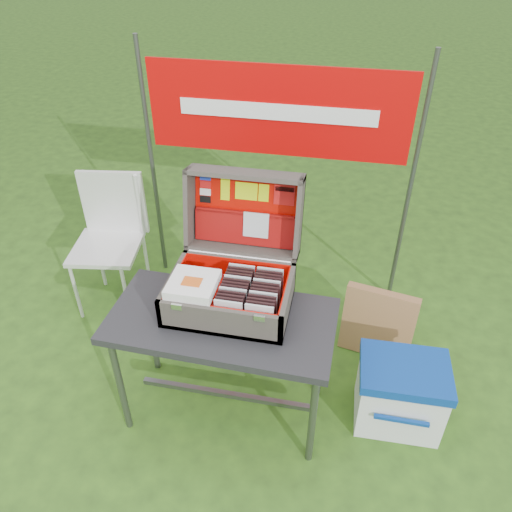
% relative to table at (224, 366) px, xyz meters
% --- Properties ---
extents(ground, '(80.00, 80.00, 0.00)m').
position_rel_table_xyz_m(ground, '(0.06, 0.09, -0.34)').
color(ground, '#294617').
rests_on(ground, ground).
extents(table, '(1.11, 0.58, 0.69)m').
position_rel_table_xyz_m(table, '(0.00, 0.00, 0.00)').
color(table, '#28282C').
rests_on(table, ground).
extents(table_top, '(1.11, 0.58, 0.04)m').
position_rel_table_xyz_m(table_top, '(0.00, 0.00, 0.32)').
color(table_top, '#28282C').
rests_on(table_top, ground).
extents(table_leg_fl, '(0.04, 0.04, 0.65)m').
position_rel_table_xyz_m(table_leg_fl, '(-0.49, -0.21, -0.02)').
color(table_leg_fl, '#59595B').
rests_on(table_leg_fl, ground).
extents(table_leg_fr, '(0.04, 0.04, 0.65)m').
position_rel_table_xyz_m(table_leg_fr, '(0.49, -0.21, -0.02)').
color(table_leg_fr, '#59595B').
rests_on(table_leg_fr, ground).
extents(table_leg_bl, '(0.04, 0.04, 0.65)m').
position_rel_table_xyz_m(table_leg_bl, '(-0.49, 0.21, -0.02)').
color(table_leg_bl, '#59595B').
rests_on(table_leg_bl, ground).
extents(table_leg_br, '(0.04, 0.04, 0.65)m').
position_rel_table_xyz_m(table_leg_br, '(0.49, 0.21, -0.02)').
color(table_leg_br, '#59595B').
rests_on(table_leg_br, ground).
extents(table_brace, '(0.95, 0.03, 0.03)m').
position_rel_table_xyz_m(table_brace, '(-0.00, 0.00, -0.22)').
color(table_brace, '#59595B').
rests_on(table_brace, ground).
extents(suitcase, '(0.59, 0.58, 0.56)m').
position_rel_table_xyz_m(suitcase, '(0.02, 0.15, 0.62)').
color(suitcase, '#605850').
rests_on(suitcase, table).
extents(suitcase_base_bottom, '(0.59, 0.42, 0.02)m').
position_rel_table_xyz_m(suitcase_base_bottom, '(0.02, 0.09, 0.35)').
color(suitcase_base_bottom, '#605850').
rests_on(suitcase_base_bottom, table_top).
extents(suitcase_base_wall_front, '(0.59, 0.02, 0.16)m').
position_rel_table_xyz_m(suitcase_base_wall_front, '(0.02, -0.11, 0.42)').
color(suitcase_base_wall_front, '#605850').
rests_on(suitcase_base_wall_front, table_top).
extents(suitcase_base_wall_back, '(0.59, 0.02, 0.16)m').
position_rel_table_xyz_m(suitcase_base_wall_back, '(0.02, 0.29, 0.42)').
color(suitcase_base_wall_back, '#605850').
rests_on(suitcase_base_wall_back, table_top).
extents(suitcase_base_wall_left, '(0.02, 0.42, 0.16)m').
position_rel_table_xyz_m(suitcase_base_wall_left, '(-0.26, 0.09, 0.42)').
color(suitcase_base_wall_left, '#605850').
rests_on(suitcase_base_wall_left, table_top).
extents(suitcase_base_wall_right, '(0.02, 0.42, 0.16)m').
position_rel_table_xyz_m(suitcase_base_wall_right, '(0.31, 0.09, 0.42)').
color(suitcase_base_wall_right, '#605850').
rests_on(suitcase_base_wall_right, table_top).
extents(suitcase_liner_floor, '(0.55, 0.38, 0.01)m').
position_rel_table_xyz_m(suitcase_liner_floor, '(0.02, 0.09, 0.37)').
color(suitcase_liner_floor, red).
rests_on(suitcase_liner_floor, suitcase_base_bottom).
extents(suitcase_latch_left, '(0.05, 0.01, 0.03)m').
position_rel_table_xyz_m(suitcase_latch_left, '(-0.17, -0.13, 0.49)').
color(suitcase_latch_left, silver).
rests_on(suitcase_latch_left, suitcase_base_wall_front).
extents(suitcase_latch_right, '(0.05, 0.01, 0.03)m').
position_rel_table_xyz_m(suitcase_latch_right, '(0.21, -0.13, 0.49)').
color(suitcase_latch_right, silver).
rests_on(suitcase_latch_right, suitcase_base_wall_front).
extents(suitcase_hinge, '(0.53, 0.02, 0.02)m').
position_rel_table_xyz_m(suitcase_hinge, '(0.02, 0.30, 0.50)').
color(suitcase_hinge, silver).
rests_on(suitcase_hinge, suitcase_base_wall_back).
extents(suitcase_lid_back, '(0.59, 0.11, 0.42)m').
position_rel_table_xyz_m(suitcase_lid_back, '(0.02, 0.49, 0.68)').
color(suitcase_lid_back, '#605850').
rests_on(suitcase_lid_back, suitcase_base_wall_back).
extents(suitcase_lid_rim_far, '(0.59, 0.16, 0.06)m').
position_rel_table_xyz_m(suitcase_lid_rim_far, '(0.02, 0.46, 0.89)').
color(suitcase_lid_rim_far, '#605850').
rests_on(suitcase_lid_rim_far, suitcase_lid_back).
extents(suitcase_lid_rim_near, '(0.59, 0.16, 0.06)m').
position_rel_table_xyz_m(suitcase_lid_rim_near, '(0.02, 0.38, 0.50)').
color(suitcase_lid_rim_near, '#605850').
rests_on(suitcase_lid_rim_near, suitcase_lid_back).
extents(suitcase_lid_rim_left, '(0.02, 0.24, 0.45)m').
position_rel_table_xyz_m(suitcase_lid_rim_left, '(-0.26, 0.42, 0.69)').
color(suitcase_lid_rim_left, '#605850').
rests_on(suitcase_lid_rim_left, suitcase_lid_back).
extents(suitcase_lid_rim_right, '(0.02, 0.24, 0.45)m').
position_rel_table_xyz_m(suitcase_lid_rim_right, '(0.31, 0.42, 0.69)').
color(suitcase_lid_rim_right, '#605850').
rests_on(suitcase_lid_rim_right, suitcase_lid_back).
extents(suitcase_lid_liner, '(0.54, 0.08, 0.37)m').
position_rel_table_xyz_m(suitcase_lid_liner, '(0.02, 0.47, 0.68)').
color(suitcase_lid_liner, red).
rests_on(suitcase_lid_liner, suitcase_lid_back).
extents(suitcase_liner_wall_front, '(0.55, 0.01, 0.14)m').
position_rel_table_xyz_m(suitcase_liner_wall_front, '(0.02, -0.10, 0.43)').
color(suitcase_liner_wall_front, red).
rests_on(suitcase_liner_wall_front, suitcase_base_bottom).
extents(suitcase_liner_wall_back, '(0.55, 0.01, 0.14)m').
position_rel_table_xyz_m(suitcase_liner_wall_back, '(0.02, 0.27, 0.43)').
color(suitcase_liner_wall_back, red).
rests_on(suitcase_liner_wall_back, suitcase_base_bottom).
extents(suitcase_liner_wall_left, '(0.01, 0.38, 0.14)m').
position_rel_table_xyz_m(suitcase_liner_wall_left, '(-0.25, 0.09, 0.43)').
color(suitcase_liner_wall_left, red).
rests_on(suitcase_liner_wall_left, suitcase_base_bottom).
extents(suitcase_liner_wall_right, '(0.01, 0.38, 0.14)m').
position_rel_table_xyz_m(suitcase_liner_wall_right, '(0.29, 0.09, 0.43)').
color(suitcase_liner_wall_right, red).
rests_on(suitcase_liner_wall_right, suitcase_base_bottom).
extents(suitcase_lid_pocket, '(0.53, 0.07, 0.17)m').
position_rel_table_xyz_m(suitcase_lid_pocket, '(0.02, 0.43, 0.59)').
color(suitcase_lid_pocket, maroon).
rests_on(suitcase_lid_pocket, suitcase_lid_liner).
extents(suitcase_pocket_edge, '(0.52, 0.02, 0.02)m').
position_rel_table_xyz_m(suitcase_pocket_edge, '(0.02, 0.44, 0.67)').
color(suitcase_pocket_edge, maroon).
rests_on(suitcase_pocket_edge, suitcase_lid_pocket).
extents(suitcase_pocket_cd, '(0.13, 0.04, 0.13)m').
position_rel_table_xyz_m(suitcase_pocket_cd, '(0.08, 0.42, 0.62)').
color(suitcase_pocket_cd, silver).
rests_on(suitcase_pocket_cd, suitcase_lid_pocket).
extents(lid_sticker_cc_a, '(0.06, 0.01, 0.04)m').
position_rel_table_xyz_m(lid_sticker_cc_a, '(-0.20, 0.50, 0.83)').
color(lid_sticker_cc_a, '#1933B2').
rests_on(lid_sticker_cc_a, suitcase_lid_liner).
extents(lid_sticker_cc_b, '(0.06, 0.01, 0.04)m').
position_rel_table_xyz_m(lid_sticker_cc_b, '(-0.20, 0.49, 0.79)').
color(lid_sticker_cc_b, red).
rests_on(lid_sticker_cc_b, suitcase_lid_liner).
extents(lid_sticker_cc_c, '(0.06, 0.01, 0.04)m').
position_rel_table_xyz_m(lid_sticker_cc_c, '(-0.20, 0.48, 0.75)').
color(lid_sticker_cc_c, white).
rests_on(lid_sticker_cc_c, suitcase_lid_liner).
extents(lid_sticker_cc_d, '(0.06, 0.01, 0.04)m').
position_rel_table_xyz_m(lid_sticker_cc_d, '(-0.20, 0.47, 0.72)').
color(lid_sticker_cc_d, black).
rests_on(lid_sticker_cc_d, suitcase_lid_liner).
extents(lid_card_neon_tall, '(0.05, 0.03, 0.11)m').
position_rel_table_xyz_m(lid_card_neon_tall, '(-0.09, 0.49, 0.78)').
color(lid_card_neon_tall, '#C7E60B').
rests_on(lid_card_neon_tall, suitcase_lid_liner).
extents(lid_card_neon_main, '(0.12, 0.02, 0.09)m').
position_rel_table_xyz_m(lid_card_neon_main, '(0.02, 0.49, 0.78)').
color(lid_card_neon_main, '#C7E60B').
rests_on(lid_card_neon_main, suitcase_lid_liner).
extents(lid_card_neon_small, '(0.05, 0.02, 0.09)m').
position_rel_table_xyz_m(lid_card_neon_small, '(0.11, 0.49, 0.78)').
color(lid_card_neon_small, '#C7E60B').
rests_on(lid_card_neon_small, suitcase_lid_liner).
extents(lid_sticker_band, '(0.11, 0.02, 0.10)m').
position_rel_table_xyz_m(lid_sticker_band, '(0.22, 0.49, 0.78)').
color(lid_sticker_band, red).
rests_on(lid_sticker_band, suitcase_lid_liner).
extents(lid_sticker_band_bar, '(0.10, 0.01, 0.02)m').
position_rel_table_xyz_m(lid_sticker_band_bar, '(0.22, 0.49, 0.81)').
color(lid_sticker_band_bar, black).
rests_on(lid_sticker_band_bar, suitcase_lid_liner).
extents(cd_left_0, '(0.13, 0.01, 0.15)m').
position_rel_table_xyz_m(cd_left_0, '(0.06, -0.08, 0.45)').
color(cd_left_0, silver).
rests_on(cd_left_0, suitcase_liner_floor).
extents(cd_left_1, '(0.13, 0.01, 0.15)m').
position_rel_table_xyz_m(cd_left_1, '(0.06, -0.05, 0.45)').
color(cd_left_1, black).
rests_on(cd_left_1, suitcase_liner_floor).
extents(cd_left_2, '(0.13, 0.01, 0.15)m').
position_rel_table_xyz_m(cd_left_2, '(0.06, -0.03, 0.45)').
color(cd_left_2, black).
rests_on(cd_left_2, suitcase_liner_floor).
extents(cd_left_3, '(0.13, 0.01, 0.15)m').
position_rel_table_xyz_m(cd_left_3, '(0.06, -0.01, 0.45)').
color(cd_left_3, black).
rests_on(cd_left_3, suitcase_liner_floor).
extents(cd_left_4, '(0.13, 0.01, 0.15)m').
position_rel_table_xyz_m(cd_left_4, '(0.06, 0.02, 0.45)').
color(cd_left_4, silver).
rests_on(cd_left_4, suitcase_liner_floor).
extents(cd_left_5, '(0.13, 0.01, 0.15)m').
position_rel_table_xyz_m(cd_left_5, '(0.06, 0.04, 0.45)').
color(cd_left_5, black).
rests_on(cd_left_5, suitcase_liner_floor).
extents(cd_left_6, '(0.13, 0.01, 0.15)m').
position_rel_table_xyz_m(cd_left_6, '(0.06, 0.06, 0.45)').
color(cd_left_6, black).
rests_on(cd_left_6, suitcase_liner_floor).
extents(cd_left_7, '(0.13, 0.01, 0.15)m').
position_rel_table_xyz_m(cd_left_7, '(0.06, 0.09, 0.45)').
color(cd_left_7, black).
rests_on(cd_left_7, suitcase_liner_floor).
extents(cd_left_8, '(0.13, 0.01, 0.15)m').
position_rel_table_xyz_m(cd_left_8, '(0.06, 0.11, 0.45)').
color(cd_left_8, silver).
rests_on(cd_left_8, suitcase_liner_floor).
extents(cd_left_9, '(0.13, 0.01, 0.15)m').
position_rel_table_xyz_m(cd_left_9, '(0.06, 0.13, 0.45)').
color(cd_left_9, black).
rests_on(cd_left_9, suitcase_liner_floor).
extents(cd_left_10, '(0.13, 0.01, 0.15)m').
position_rel_table_xyz_m(cd_left_10, '(0.06, 0.15, 0.45)').
color(cd_left_10, black).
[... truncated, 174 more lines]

